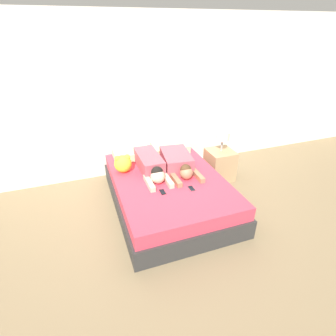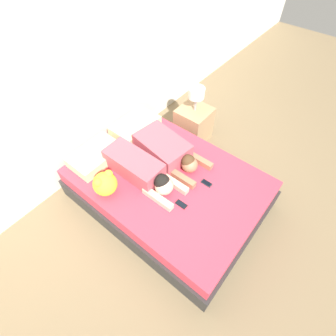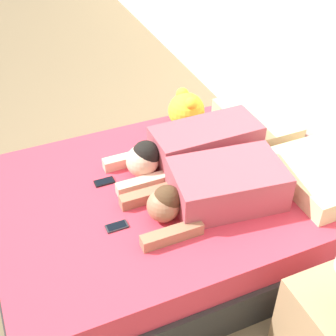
% 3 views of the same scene
% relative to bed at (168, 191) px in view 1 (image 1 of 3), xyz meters
% --- Properties ---
extents(ground_plane, '(12.00, 12.00, 0.00)m').
position_rel_bed_xyz_m(ground_plane, '(0.00, 0.00, -0.23)').
color(ground_plane, '#7F6B4C').
extents(wall_back, '(12.00, 0.06, 2.60)m').
position_rel_bed_xyz_m(wall_back, '(0.00, 1.22, 1.07)').
color(wall_back, silver).
rests_on(wall_back, ground_plane).
extents(bed, '(1.55, 2.14, 0.46)m').
position_rel_bed_xyz_m(bed, '(0.00, 0.00, 0.00)').
color(bed, '#2D2D2D').
rests_on(bed, ground_plane).
extents(pillow_head_left, '(0.60, 0.39, 0.13)m').
position_rel_bed_xyz_m(pillow_head_left, '(-0.33, 0.82, 0.30)').
color(pillow_head_left, beige).
rests_on(pillow_head_left, bed).
extents(pillow_head_right, '(0.60, 0.39, 0.13)m').
position_rel_bed_xyz_m(pillow_head_right, '(0.33, 0.82, 0.30)').
color(pillow_head_right, beige).
rests_on(pillow_head_right, bed).
extents(person_left, '(0.33, 0.99, 0.23)m').
position_rel_bed_xyz_m(person_left, '(-0.18, 0.23, 0.35)').
color(person_left, '#B24C59').
rests_on(person_left, bed).
extents(person_right, '(0.48, 0.93, 0.23)m').
position_rel_bed_xyz_m(person_right, '(0.23, 0.19, 0.34)').
color(person_right, '#B24C59').
rests_on(person_right, bed).
extents(cell_phone_left, '(0.06, 0.12, 0.01)m').
position_rel_bed_xyz_m(cell_phone_left, '(-0.20, -0.34, 0.24)').
color(cell_phone_left, black).
rests_on(cell_phone_left, bed).
extents(cell_phone_right, '(0.06, 0.12, 0.01)m').
position_rel_bed_xyz_m(cell_phone_right, '(0.19, -0.39, 0.24)').
color(cell_phone_right, '#2D2D33').
rests_on(cell_phone_right, bed).
extents(plush_toy, '(0.26, 0.26, 0.27)m').
position_rel_bed_xyz_m(plush_toy, '(-0.56, 0.38, 0.37)').
color(plush_toy, yellow).
rests_on(plush_toy, bed).
extents(nightstand, '(0.43, 0.43, 0.87)m').
position_rel_bed_xyz_m(nightstand, '(1.10, 0.42, 0.07)').
color(nightstand, tan).
rests_on(nightstand, ground_plane).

